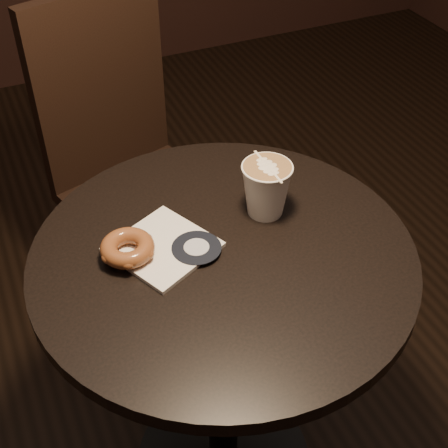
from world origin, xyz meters
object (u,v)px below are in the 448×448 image
at_px(pastry_bag, 163,247).
at_px(chair, 125,153).
at_px(doughnut, 127,248).
at_px(latte_cup, 266,190).
at_px(cafe_table, 223,323).

bearing_deg(pastry_bag, chair, 56.05).
bearing_deg(doughnut, pastry_bag, -3.05).
bearing_deg(doughnut, chair, 75.51).
bearing_deg(latte_cup, cafe_table, -149.96).
xyz_separation_m(cafe_table, doughnut, (-0.16, 0.05, 0.22)).
bearing_deg(latte_cup, pastry_bag, -174.75).
relative_size(cafe_table, chair, 0.77).
relative_size(chair, pastry_bag, 6.03).
bearing_deg(cafe_table, latte_cup, 30.04).
xyz_separation_m(chair, latte_cup, (0.12, -0.60, 0.26)).
distance_m(cafe_table, doughnut, 0.28).
height_order(chair, latte_cup, chair).
height_order(pastry_bag, doughnut, doughnut).
distance_m(cafe_table, pastry_bag, 0.23).
xyz_separation_m(pastry_bag, doughnut, (-0.06, 0.00, 0.02)).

